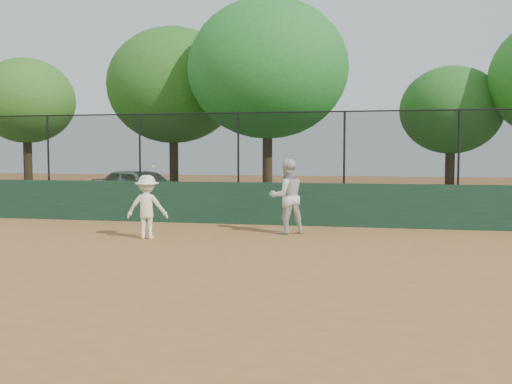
% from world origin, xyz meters
% --- Properties ---
extents(ground, '(80.00, 80.00, 0.00)m').
position_xyz_m(ground, '(0.00, 0.00, 0.00)').
color(ground, '#AA6E36').
rests_on(ground, ground).
extents(back_wall, '(26.00, 0.20, 1.20)m').
position_xyz_m(back_wall, '(0.00, 6.00, 0.60)').
color(back_wall, '#1B3D28').
rests_on(back_wall, ground).
extents(grass_strip, '(36.00, 12.00, 0.01)m').
position_xyz_m(grass_strip, '(0.00, 12.00, 0.00)').
color(grass_strip, '#2C5019').
rests_on(grass_strip, ground).
extents(parked_car, '(4.73, 3.56, 1.50)m').
position_xyz_m(parked_car, '(-4.93, 9.45, 0.75)').
color(parked_car, '#A3A8AD').
rests_on(parked_car, ground).
extents(player_second, '(1.15, 1.07, 1.89)m').
position_xyz_m(player_second, '(1.16, 4.32, 0.95)').
color(player_second, silver).
rests_on(player_second, ground).
extents(player_main, '(1.06, 0.72, 1.76)m').
position_xyz_m(player_main, '(-1.99, 2.84, 0.76)').
color(player_main, white).
rests_on(player_main, ground).
extents(fence_assembly, '(26.00, 0.06, 2.00)m').
position_xyz_m(fence_assembly, '(-0.03, 6.00, 2.24)').
color(fence_assembly, black).
rests_on(fence_assembly, back_wall).
extents(tree_0, '(4.00, 3.64, 5.89)m').
position_xyz_m(tree_0, '(-10.67, 11.24, 4.15)').
color(tree_0, '#402C17').
rests_on(tree_0, ground).
extents(tree_1, '(5.38, 4.89, 7.07)m').
position_xyz_m(tree_1, '(-4.67, 12.18, 4.74)').
color(tree_1, '#3E2815').
rests_on(tree_1, ground).
extents(tree_2, '(5.78, 5.26, 7.54)m').
position_xyz_m(tree_2, '(-0.48, 10.45, 5.04)').
color(tree_2, '#463019').
rests_on(tree_2, ground).
extents(tree_3, '(3.82, 3.47, 5.30)m').
position_xyz_m(tree_3, '(6.13, 12.76, 3.63)').
color(tree_3, '#3E2714').
rests_on(tree_3, ground).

